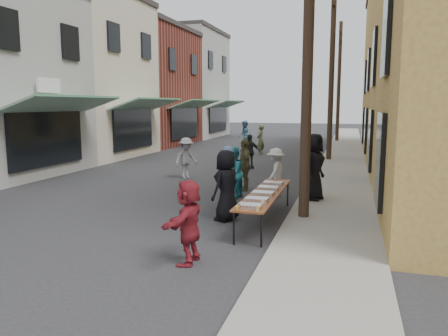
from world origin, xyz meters
The scene contains 27 objects.
ground centered at (0.00, 0.00, 0.00)m, with size 120.00×120.00×0.00m, color #28282B.
sidewalk centered at (5.00, 15.00, 0.05)m, with size 2.20×60.00×0.10m, color gray.
storefront_row centered at (-10.00, 14.96, 4.12)m, with size 8.00×37.00×9.00m.
utility_pole_near centered at (4.30, 3.00, 4.50)m, with size 0.26×0.26×9.00m, color #2D2116.
utility_pole_mid centered at (4.30, 15.00, 4.50)m, with size 0.26×0.26×9.00m, color #2D2116.
utility_pole_far centered at (4.30, 27.00, 4.50)m, with size 0.26×0.26×9.00m, color #2D2116.
serving_table centered at (3.41, 2.51, 0.71)m, with size 0.70×4.00×0.75m.
catering_tray_sausage centered at (3.41, 0.86, 0.79)m, with size 0.50×0.33×0.08m, color maroon.
catering_tray_foil_b centered at (3.41, 1.51, 0.79)m, with size 0.50×0.33×0.08m, color #B2B2B7.
catering_tray_buns centered at (3.41, 2.21, 0.79)m, with size 0.50×0.33×0.08m, color tan.
catering_tray_foil_d centered at (3.41, 2.91, 0.79)m, with size 0.50×0.33×0.08m, color #B2B2B7.
catering_tray_buns_end centered at (3.41, 3.61, 0.79)m, with size 0.50×0.33×0.08m, color tan.
condiment_jar_a centered at (3.19, 0.56, 0.79)m, with size 0.07×0.07×0.08m, color #A57F26.
condiment_jar_b centered at (3.19, 0.66, 0.79)m, with size 0.07×0.07×0.08m, color #A57F26.
condiment_jar_c centered at (3.19, 0.76, 0.79)m, with size 0.07×0.07×0.08m, color #A57F26.
cup_stack centered at (3.61, 0.61, 0.81)m, with size 0.08×0.08×0.12m, color tan.
guest_front_a centered at (2.44, 2.44, 0.89)m, with size 0.87×0.57×1.78m, color black.
guest_front_b centered at (2.20, 3.26, 0.90)m, with size 0.65×0.43×1.79m, color #51719D.
guest_front_c centered at (1.93, 5.01, 0.80)m, with size 0.77×0.60×1.59m, color teal.
guest_front_d centered at (3.14, 5.61, 0.77)m, with size 0.99×0.57×1.54m, color silver.
guest_front_e centered at (1.97, 6.32, 0.87)m, with size 1.02×0.42×1.74m, color brown.
guest_queue_back centered at (2.60, -0.61, 0.78)m, with size 1.44×0.46×1.55m, color maroon.
server centered at (4.35, 5.05, 1.07)m, with size 0.95×0.62×1.95m, color black.
passerby_left centered at (-0.80, 8.02, 0.80)m, with size 1.03×0.59×1.60m, color gray.
passerby_mid centered at (1.02, 11.25, 0.77)m, with size 0.91×0.38×1.55m, color black.
passerby_right centered at (0.35, 16.91, 0.86)m, with size 0.62×0.41×1.71m, color #505C35.
passerby_far centered at (-1.06, 18.77, 0.94)m, with size 0.91×0.71×1.88m, color #578AA9.
Camera 1 is at (5.38, -7.80, 2.89)m, focal length 35.00 mm.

